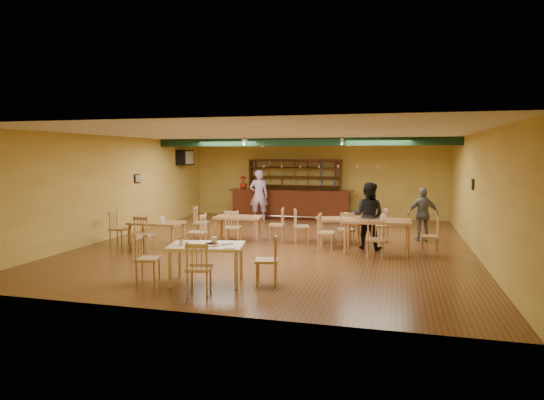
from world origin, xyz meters
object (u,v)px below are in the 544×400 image
(patron_bar, at_px, (259,195))
(dining_table_d, at_px, (377,236))
(bar_counter, at_px, (291,204))
(dining_table_a, at_px, (238,228))
(dining_table_b, at_px, (341,230))
(dining_table_c, at_px, (157,235))
(patron_right_a, at_px, (368,216))
(near_table, at_px, (207,264))

(patron_bar, bearing_deg, dining_table_d, 115.93)
(bar_counter, relative_size, dining_table_a, 3.53)
(dining_table_a, distance_m, dining_table_b, 2.95)
(dining_table_c, distance_m, patron_right_a, 5.59)
(bar_counter, height_order, near_table, bar_counter)
(dining_table_c, distance_m, patron_bar, 5.84)
(dining_table_a, height_order, dining_table_b, dining_table_b)
(bar_counter, xyz_separation_m, patron_right_a, (3.22, -5.24, 0.31))
(bar_counter, distance_m, patron_bar, 1.39)
(dining_table_b, bearing_deg, near_table, -130.24)
(patron_bar, bearing_deg, dining_table_a, 80.91)
(near_table, distance_m, patron_bar, 8.80)
(bar_counter, height_order, dining_table_c, bar_counter)
(near_table, xyz_separation_m, patron_right_a, (2.77, 4.24, 0.50))
(bar_counter, distance_m, dining_table_c, 6.88)
(dining_table_b, relative_size, dining_table_d, 0.82)
(dining_table_d, bearing_deg, dining_table_b, 129.49)
(dining_table_c, relative_size, near_table, 0.99)
(dining_table_c, height_order, patron_right_a, patron_right_a)
(dining_table_d, xyz_separation_m, patron_bar, (-4.52, 4.87, 0.54))
(dining_table_a, xyz_separation_m, dining_table_d, (3.97, -0.90, 0.08))
(near_table, height_order, patron_right_a, patron_right_a)
(dining_table_b, height_order, dining_table_d, dining_table_d)
(dining_table_d, xyz_separation_m, near_table, (-3.02, -3.79, -0.04))
(dining_table_a, xyz_separation_m, patron_bar, (-0.55, 3.97, 0.61))
(near_table, xyz_separation_m, patron_bar, (-1.51, 8.65, 0.58))
(patron_right_a, bearing_deg, dining_table_d, 135.23)
(dining_table_d, bearing_deg, near_table, -128.89)
(bar_counter, xyz_separation_m, dining_table_b, (2.42, -4.44, -0.23))
(dining_table_b, bearing_deg, bar_counter, 99.77)
(bar_counter, bearing_deg, patron_bar, -141.99)
(bar_counter, relative_size, dining_table_d, 2.88)
(dining_table_b, xyz_separation_m, patron_right_a, (0.80, -0.80, 0.53))
(dining_table_d, bearing_deg, patron_right_a, 118.04)
(dining_table_a, distance_m, patron_right_a, 3.79)
(patron_bar, height_order, patron_right_a, patron_bar)
(dining_table_a, bearing_deg, dining_table_c, -140.10)
(dining_table_a, relative_size, patron_bar, 0.71)
(dining_table_b, distance_m, patron_bar, 5.05)
(bar_counter, xyz_separation_m, dining_table_c, (-2.19, -6.52, -0.22))
(near_table, relative_size, patron_bar, 0.73)
(dining_table_b, bearing_deg, dining_table_d, -69.05)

